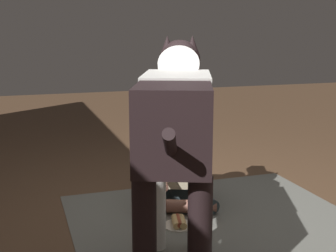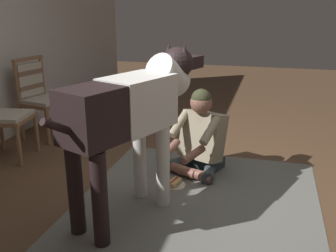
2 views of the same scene
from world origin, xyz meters
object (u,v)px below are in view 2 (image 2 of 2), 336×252
person_sitting_on_floor (200,138)px  large_dog (133,110)px  dining_chair_right_of_pair (39,94)px  hot_dog_on_plate (174,183)px

person_sitting_on_floor → large_dog: 1.08m
dining_chair_right_of_pair → person_sitting_on_floor: bearing=-103.5°
large_dog → hot_dog_on_plate: 0.97m
hot_dog_on_plate → person_sitting_on_floor: bearing=-21.5°
person_sitting_on_floor → large_dog: size_ratio=0.52×
dining_chair_right_of_pair → hot_dog_on_plate: dining_chair_right_of_pair is taller
hot_dog_on_plate → dining_chair_right_of_pair: bearing=65.0°
person_sitting_on_floor → hot_dog_on_plate: (-0.40, 0.16, -0.31)m
dining_chair_right_of_pair → hot_dog_on_plate: bearing=-115.0°
large_dog → hot_dog_on_plate: size_ratio=7.46×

